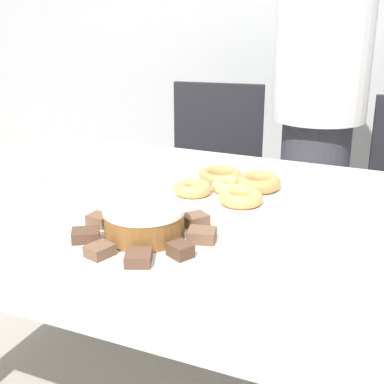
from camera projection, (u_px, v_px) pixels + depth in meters
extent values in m
cube|color=silver|center=(199.00, 215.00, 1.35)|extent=(1.59, 1.06, 0.03)
cylinder|color=silver|center=(77.00, 231.00, 2.16)|extent=(0.06, 0.06, 0.69)
cylinder|color=#383842|center=(310.00, 219.00, 2.12)|extent=(0.26, 0.26, 0.81)
cylinder|color=silver|center=(325.00, 29.00, 1.88)|extent=(0.35, 0.35, 0.64)
cylinder|color=black|center=(207.00, 288.00, 2.40)|extent=(0.44, 0.44, 0.01)
cylinder|color=#262626|center=(207.00, 244.00, 2.33)|extent=(0.06, 0.06, 0.42)
cube|color=black|center=(208.00, 195.00, 2.25)|extent=(0.51, 0.51, 0.04)
cube|color=black|center=(218.00, 131.00, 2.36)|extent=(0.40, 0.10, 0.42)
cylinder|color=white|center=(145.00, 238.00, 1.17)|extent=(0.33, 0.33, 0.01)
cylinder|color=white|center=(230.00, 193.00, 1.45)|extent=(0.34, 0.34, 0.01)
cylinder|color=brown|center=(144.00, 224.00, 1.16)|extent=(0.17, 0.17, 0.06)
cylinder|color=white|center=(144.00, 209.00, 1.15)|extent=(0.18, 0.18, 0.01)
cube|color=brown|center=(100.00, 251.00, 1.07)|extent=(0.06, 0.06, 0.02)
cube|color=brown|center=(138.00, 258.00, 1.04)|extent=(0.07, 0.07, 0.02)
cube|color=#513828|center=(180.00, 250.00, 1.07)|extent=(0.06, 0.06, 0.03)
cube|color=brown|center=(202.00, 235.00, 1.14)|extent=(0.07, 0.06, 0.03)
cube|color=brown|center=(195.00, 220.00, 1.22)|extent=(0.07, 0.07, 0.03)
cube|color=brown|center=(167.00, 211.00, 1.27)|extent=(0.05, 0.05, 0.02)
cube|color=brown|center=(131.00, 210.00, 1.28)|extent=(0.07, 0.07, 0.03)
cube|color=brown|center=(100.00, 220.00, 1.22)|extent=(0.06, 0.05, 0.03)
cube|color=#513828|center=(86.00, 235.00, 1.14)|extent=(0.08, 0.07, 0.02)
torus|color=#E5AD66|center=(230.00, 186.00, 1.44)|extent=(0.10, 0.10, 0.03)
torus|color=#C68447|center=(220.00, 175.00, 1.54)|extent=(0.13, 0.13, 0.03)
torus|color=tan|center=(192.00, 188.00, 1.42)|extent=(0.10, 0.10, 0.03)
torus|color=tan|center=(241.00, 197.00, 1.35)|extent=(0.11, 0.11, 0.03)
torus|color=#C68447|center=(258.00, 182.00, 1.46)|extent=(0.13, 0.13, 0.04)
cube|color=white|center=(24.00, 180.00, 1.56)|extent=(0.13, 0.11, 0.01)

